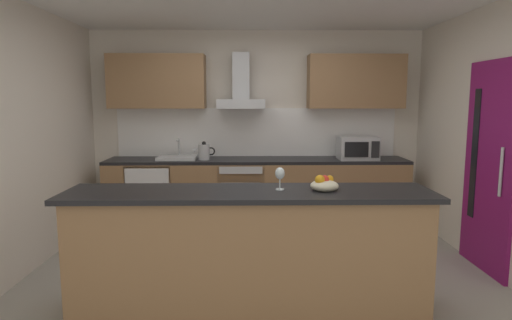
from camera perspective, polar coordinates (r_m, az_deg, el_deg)
The scene contains 17 objects.
ground at distance 4.37m, azimuth 0.52°, elevation -14.76°, with size 5.47×4.95×0.02m, color gray.
wall_back at distance 6.08m, azimuth 0.06°, elevation 4.36°, with size 5.47×0.12×2.60m, color silver.
wall_left at distance 4.61m, azimuth -29.34°, elevation 2.22°, with size 0.12×4.95×2.60m, color silver.
wall_right at distance 4.71m, azimuth 29.73°, elevation 2.29°, with size 0.12×4.95×2.60m, color silver.
backsplash_tile at distance 6.02m, azimuth 0.07°, elevation 3.65°, with size 3.80×0.02×0.66m, color white.
counter_back at distance 5.82m, azimuth 0.12°, elevation -4.25°, with size 3.93×0.60×0.90m.
counter_island at distance 3.53m, azimuth -0.89°, elevation -11.71°, with size 2.86×0.64×0.97m.
upper_cabinets at distance 5.85m, azimuth 0.10°, elevation 10.19°, with size 3.88×0.32×0.70m.
side_door at distance 4.79m, azimuth 28.11°, elevation -0.82°, with size 0.08×0.85×2.05m.
oven at distance 5.80m, azimuth -1.93°, elevation -4.21°, with size 0.60×0.62×0.80m.
refrigerator at distance 5.94m, azimuth -13.36°, elevation -4.48°, with size 0.58×0.60×0.85m.
microwave at distance 5.85m, azimuth 13.14°, elevation 1.55°, with size 0.50×0.38×0.30m.
sink at distance 5.80m, azimuth -10.19°, elevation 0.37°, with size 0.50×0.40×0.26m.
kettle at distance 5.70m, azimuth -6.80°, elevation 1.09°, with size 0.29×0.15×0.24m.
range_hood at distance 5.80m, azimuth -1.97°, elevation 9.00°, with size 0.62×0.45×0.72m.
wine_glass at distance 3.41m, azimuth 3.14°, elevation -1.87°, with size 0.08×0.08×0.18m.
fruit_bowl at distance 3.45m, azimuth 8.91°, elevation -3.18°, with size 0.22×0.22×0.13m.
Camera 1 is at (-0.10, -4.04, 1.67)m, focal length 30.62 mm.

